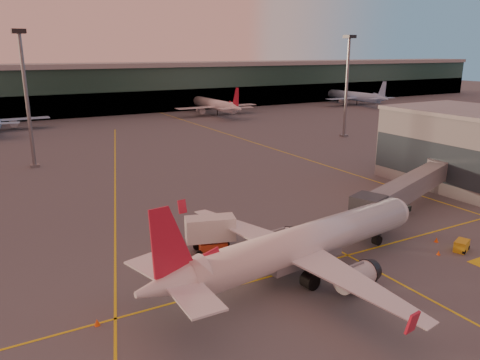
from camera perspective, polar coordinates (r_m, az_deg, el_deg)
ground at (r=47.15m, az=12.53°, el=-12.41°), size 600.00×600.00×0.00m
taxi_markings at (r=80.90m, az=-13.06°, el=-0.54°), size 100.12×173.00×0.01m
terminal at (r=175.10m, az=-20.31°, el=10.27°), size 400.00×20.00×17.60m
gate_building at (r=86.99m, az=25.71°, el=3.69°), size 18.40×22.40×12.60m
mast_west_near at (r=97.08m, az=-24.67°, el=10.01°), size 2.40×2.40×25.60m
mast_east_near at (r=124.89m, az=12.93°, el=11.92°), size 2.40×2.40×25.60m
distant_aircraft_row at (r=150.23m, az=-26.35°, el=5.54°), size 290.00×34.00×13.00m
main_airplane at (r=46.59m, az=7.34°, el=-7.91°), size 34.32×31.05×10.37m
jet_bridge at (r=69.42m, az=20.39°, el=-0.66°), size 28.18×12.77×5.36m
catering_truck at (r=52.02m, az=-3.58°, el=-6.43°), size 5.85×3.82×4.19m
gpu_cart at (r=58.63m, az=25.41°, el=-7.26°), size 2.43×1.95×1.24m
cone_nose at (r=60.14m, az=22.83°, el=-6.73°), size 0.47×0.47×0.59m
cone_tail at (r=41.72m, az=-17.04°, el=-16.26°), size 0.47×0.47×0.60m
cone_wing_left at (r=60.96m, az=-2.73°, el=-5.23°), size 0.38×0.38×0.48m
cone_fwd at (r=56.64m, az=23.05°, el=-8.17°), size 0.39×0.39×0.50m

